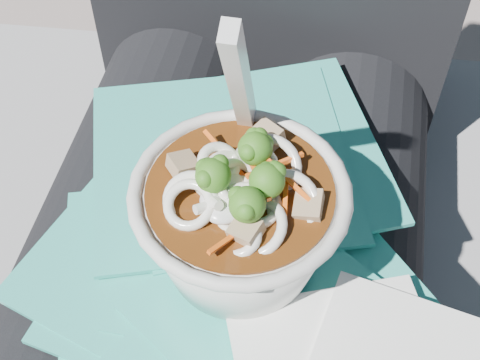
% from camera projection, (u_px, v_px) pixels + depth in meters
% --- Properties ---
extents(stone_ledge, '(1.03, 0.57, 0.44)m').
position_uv_depth(stone_ledge, '(247.00, 301.00, 0.87)').
color(stone_ledge, gray).
rests_on(stone_ledge, ground).
extents(lap, '(0.33, 0.48, 0.15)m').
position_uv_depth(lap, '(217.00, 292.00, 0.55)').
color(lap, black).
rests_on(lap, stone_ledge).
extents(person_body, '(0.34, 0.94, 0.98)m').
position_uv_depth(person_body, '(238.00, 183.00, 0.58)').
color(person_body, black).
rests_on(person_body, ground).
extents(plastic_bag, '(0.32, 0.43, 0.02)m').
position_uv_depth(plastic_bag, '(226.00, 243.00, 0.48)').
color(plastic_bag, teal).
rests_on(plastic_bag, lap).
extents(udon_bowl, '(0.15, 0.15, 0.19)m').
position_uv_depth(udon_bowl, '(240.00, 215.00, 0.42)').
color(udon_bowl, silver).
rests_on(udon_bowl, plastic_bag).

